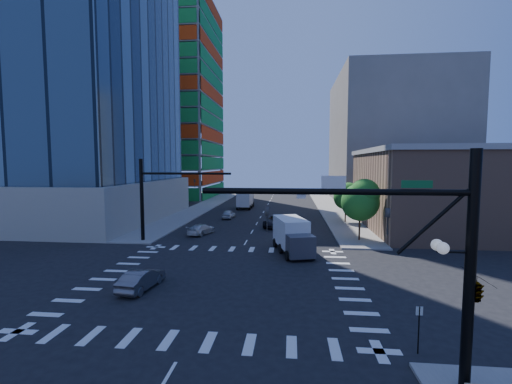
# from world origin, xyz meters

# --- Properties ---
(ground) EXTENTS (160.00, 160.00, 0.00)m
(ground) POSITION_xyz_m (0.00, 0.00, 0.00)
(ground) COLOR black
(ground) RESTS_ON ground
(road_markings) EXTENTS (20.00, 20.00, 0.01)m
(road_markings) POSITION_xyz_m (0.00, 0.00, 0.01)
(road_markings) COLOR silver
(road_markings) RESTS_ON ground
(sidewalk_ne) EXTENTS (5.00, 60.00, 0.15)m
(sidewalk_ne) POSITION_xyz_m (12.50, 40.00, 0.07)
(sidewalk_ne) COLOR gray
(sidewalk_ne) RESTS_ON ground
(sidewalk_nw) EXTENTS (5.00, 60.00, 0.15)m
(sidewalk_nw) POSITION_xyz_m (-12.50, 40.00, 0.07)
(sidewalk_nw) COLOR gray
(sidewalk_nw) RESTS_ON ground
(construction_building) EXTENTS (25.16, 34.50, 70.60)m
(construction_building) POSITION_xyz_m (-27.41, 61.93, 24.61)
(construction_building) COLOR gray
(construction_building) RESTS_ON ground
(commercial_building) EXTENTS (20.50, 22.50, 10.60)m
(commercial_building) POSITION_xyz_m (25.00, 22.00, 5.31)
(commercial_building) COLOR #936D55
(commercial_building) RESTS_ON ground
(bg_building_ne) EXTENTS (24.00, 30.00, 28.00)m
(bg_building_ne) POSITION_xyz_m (27.00, 55.00, 14.00)
(bg_building_ne) COLOR slate
(bg_building_ne) RESTS_ON ground
(signal_mast_se) EXTENTS (10.51, 2.48, 9.00)m
(signal_mast_se) POSITION_xyz_m (10.60, -11.50, 5.01)
(signal_mast_se) COLOR black
(signal_mast_se) RESTS_ON sidewalk_se
(signal_mast_nw) EXTENTS (10.20, 0.40, 9.00)m
(signal_mast_nw) POSITION_xyz_m (-10.00, 11.50, 5.49)
(signal_mast_nw) COLOR black
(signal_mast_nw) RESTS_ON sidewalk_nw
(tree_south) EXTENTS (4.16, 4.16, 6.82)m
(tree_south) POSITION_xyz_m (12.63, 13.90, 4.69)
(tree_south) COLOR #382316
(tree_south) RESTS_ON sidewalk_ne
(tree_north) EXTENTS (3.54, 3.52, 5.78)m
(tree_north) POSITION_xyz_m (12.93, 25.90, 3.99)
(tree_north) COLOR #382316
(tree_north) RESTS_ON sidewalk_ne
(no_parking_sign) EXTENTS (0.30, 0.06, 2.20)m
(no_parking_sign) POSITION_xyz_m (10.70, -9.00, 1.38)
(no_parking_sign) COLOR black
(no_parking_sign) RESTS_ON ground
(car_nb_far) EXTENTS (3.54, 6.02, 1.57)m
(car_nb_far) POSITION_xyz_m (2.82, 21.69, 0.79)
(car_nb_far) COLOR black
(car_nb_far) RESTS_ON ground
(car_sb_near) EXTENTS (3.06, 4.73, 1.27)m
(car_sb_near) POSITION_xyz_m (-5.97, 15.79, 0.64)
(car_sb_near) COLOR silver
(car_sb_near) RESTS_ON ground
(car_sb_mid) EXTENTS (1.81, 4.00, 1.33)m
(car_sb_mid) POSITION_xyz_m (-4.91, 28.23, 0.67)
(car_sb_mid) COLOR silver
(car_sb_mid) RESTS_ON ground
(car_sb_cross) EXTENTS (1.95, 4.35, 1.39)m
(car_sb_cross) POSITION_xyz_m (-5.26, -2.58, 0.69)
(car_sb_cross) COLOR #545359
(car_sb_cross) RESTS_ON ground
(box_truck_near) EXTENTS (4.22, 6.71, 3.27)m
(box_truck_near) POSITION_xyz_m (5.15, 7.94, 1.45)
(box_truck_near) COLOR black
(box_truck_near) RESTS_ON ground
(box_truck_far) EXTENTS (2.75, 6.31, 3.29)m
(box_truck_far) POSITION_xyz_m (-3.89, 40.79, 1.46)
(box_truck_far) COLOR black
(box_truck_far) RESTS_ON ground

